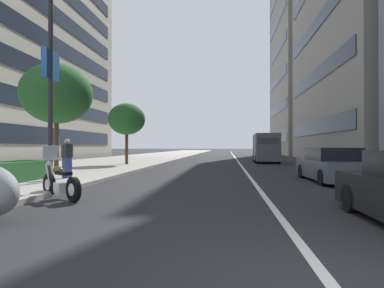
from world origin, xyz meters
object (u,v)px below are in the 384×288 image
Objects in this scene: street_tree_mid_sidewalk at (127,119)px; pedestrian_on_plaza at (67,158)px; motorcycle_mid_row at (60,183)px; delivery_van_ahead at (266,147)px; car_mid_block_traffic at (331,166)px; street_lamp_with_banners at (60,42)px; street_tree_near_plaza_corner at (57,94)px.

pedestrian_on_plaza is (-10.78, -0.78, -2.52)m from street_tree_mid_sidewalk.
delivery_van_ahead is (21.45, -8.17, 0.94)m from motorcycle_mid_row.
street_tree_mid_sidewalk is (9.69, 11.75, 2.83)m from car_mid_block_traffic.
motorcycle_mid_row is 4.82m from pedestrian_on_plaza.
street_tree_mid_sidewalk is (15.14, 2.77, 3.05)m from motorcycle_mid_row.
street_lamp_with_banners is at bearing 101.97° from car_mid_block_traffic.
street_tree_mid_sidewalk is 2.76× the size of pedestrian_on_plaza.
car_mid_block_traffic is 11.82m from street_lamp_with_banners.
street_tree_near_plaza_corner reaches higher than street_tree_mid_sidewalk.
car_mid_block_traffic is 0.53× the size of street_lamp_with_banners.
street_tree_near_plaza_corner is at bearing 143.24° from pedestrian_on_plaza.
street_lamp_with_banners is 4.64m from pedestrian_on_plaza.
street_tree_near_plaza_corner reaches higher than car_mid_block_traffic.
street_tree_mid_sidewalk is at bearing 49.07° from car_mid_block_traffic.
street_tree_mid_sidewalk is 11.10m from pedestrian_on_plaza.
delivery_van_ahead is 19.17m from street_tree_near_plaza_corner.
pedestrian_on_plaza is at bearing 16.46° from street_lamp_with_banners.
street_tree_mid_sidewalk is at bearing 110.65° from pedestrian_on_plaza.
motorcycle_mid_row is at bearing -48.90° from pedestrian_on_plaza.
motorcycle_mid_row is at bearing -169.62° from street_tree_mid_sidewalk.
delivery_van_ahead is at bearing -38.70° from street_tree_near_plaza_corner.
delivery_van_ahead reaches higher than car_mid_block_traffic.
street_tree_near_plaza_corner is 3.29× the size of pedestrian_on_plaza.
delivery_van_ahead is at bearing -72.32° from motorcycle_mid_row.
street_tree_mid_sidewalk reaches higher than delivery_van_ahead.
street_tree_mid_sidewalk reaches higher than pedestrian_on_plaza.
motorcycle_mid_row is at bearing 119.84° from car_mid_block_traffic.
street_lamp_with_banners is (-2.51, 10.55, 4.70)m from car_mid_block_traffic.
delivery_van_ahead is 1.21× the size of street_tree_mid_sidewalk.
street_tree_near_plaza_corner is at bearing 83.20° from car_mid_block_traffic.
street_tree_mid_sidewalk is (12.20, 1.20, -1.88)m from street_lamp_with_banners.
car_mid_block_traffic is at bearing -129.52° from street_tree_mid_sidewalk.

